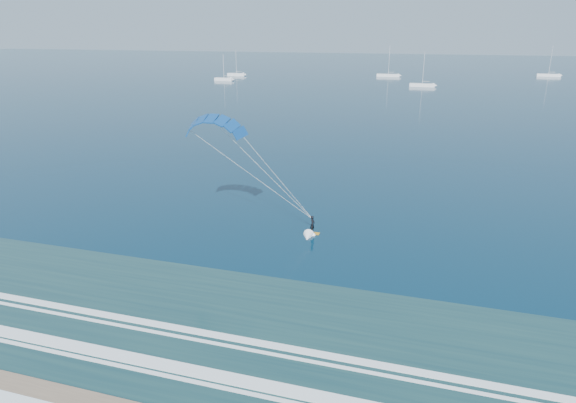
# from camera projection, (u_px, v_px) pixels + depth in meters

# --- Properties ---
(kitesurfer_rig) EXTENTS (14.19, 5.59, 13.46)m
(kitesurfer_rig) POSITION_uv_depth(u_px,v_px,m) (261.00, 168.00, 50.45)
(kitesurfer_rig) COLOR #C38317
(kitesurfer_rig) RESTS_ON ground
(sailboat_0) EXTENTS (7.69, 2.40, 10.60)m
(sailboat_0) POSITION_uv_depth(u_px,v_px,m) (224.00, 79.00, 210.69)
(sailboat_0) COLOR white
(sailboat_0) RESTS_ON ground
(sailboat_1) EXTENTS (8.17, 2.40, 11.30)m
(sailboat_1) POSITION_uv_depth(u_px,v_px,m) (236.00, 74.00, 232.90)
(sailboat_1) COLOR white
(sailboat_1) RESTS_ON ground
(sailboat_2) EXTENTS (10.03, 2.40, 13.35)m
(sailboat_2) POSITION_uv_depth(u_px,v_px,m) (388.00, 75.00, 228.79)
(sailboat_2) COLOR white
(sailboat_2) RESTS_ON ground
(sailboat_3) EXTENTS (9.04, 2.40, 12.50)m
(sailboat_3) POSITION_uv_depth(u_px,v_px,m) (422.00, 85.00, 188.72)
(sailboat_3) COLOR white
(sailboat_3) RESTS_ON ground
(sailboat_4) EXTENTS (9.84, 2.40, 13.23)m
(sailboat_4) POSITION_uv_depth(u_px,v_px,m) (548.00, 75.00, 229.40)
(sailboat_4) COLOR white
(sailboat_4) RESTS_ON ground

